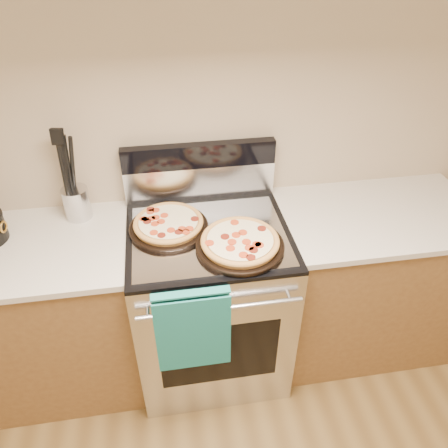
{
  "coord_description": "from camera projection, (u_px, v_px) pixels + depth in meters",
  "views": [
    {
      "loc": [
        -0.18,
        0.04,
        2.16
      ],
      "look_at": [
        0.06,
        1.55,
        1.03
      ],
      "focal_mm": 35.0,
      "sensor_mm": 36.0,
      "label": 1
    }
  ],
  "objects": [
    {
      "name": "countertop_left",
      "position": [
        14.0,
        251.0,
        1.96
      ],
      "size": [
        1.02,
        0.64,
        0.03
      ],
      "primitive_type": "cube",
      "color": "#BAB4A7",
      "rests_on": "cabinet_left"
    },
    {
      "name": "cabinet_right",
      "position": [
        364.0,
        281.0,
        2.46
      ],
      "size": [
        1.0,
        0.62,
        0.88
      ],
      "primitive_type": "cube",
      "color": "brown",
      "rests_on": "ground"
    },
    {
      "name": "cabinet_left",
      "position": [
        39.0,
        319.0,
        2.23
      ],
      "size": [
        1.0,
        0.62,
        0.88
      ],
      "primitive_type": "cube",
      "color": "brown",
      "rests_on": "ground"
    },
    {
      "name": "foil_sheet",
      "position": [
        209.0,
        235.0,
        2.01
      ],
      "size": [
        0.7,
        0.55,
        0.01
      ],
      "primitive_type": "cube",
      "color": "gray",
      "rests_on": "cooktop"
    },
    {
      "name": "range_body",
      "position": [
        210.0,
        302.0,
        2.32
      ],
      "size": [
        0.76,
        0.68,
        0.9
      ],
      "primitive_type": "cube",
      "color": "#B7B7BC",
      "rests_on": "ground"
    },
    {
      "name": "dish_towel",
      "position": [
        193.0,
        329.0,
        1.85
      ],
      "size": [
        0.32,
        0.05,
        0.42
      ],
      "primitive_type": null,
      "color": "#1A7084",
      "rests_on": "oven_handle"
    },
    {
      "name": "utensil_crock",
      "position": [
        77.0,
        203.0,
        2.11
      ],
      "size": [
        0.14,
        0.14,
        0.16
      ],
      "primitive_type": "cylinder",
      "rotation": [
        0.0,
        0.0,
        0.13
      ],
      "color": "silver",
      "rests_on": "countertop_left"
    },
    {
      "name": "countertop_right",
      "position": [
        381.0,
        215.0,
        2.19
      ],
      "size": [
        1.02,
        0.64,
        0.03
      ],
      "primitive_type": "cube",
      "color": "#BAB4A7",
      "rests_on": "cabinet_right"
    },
    {
      "name": "backsplash_upper",
      "position": [
        199.0,
        155.0,
        2.14
      ],
      "size": [
        0.76,
        0.06,
        0.12
      ],
      "primitive_type": "cube",
      "color": "black",
      "rests_on": "backsplash_lower"
    },
    {
      "name": "backsplash_lower",
      "position": [
        200.0,
        182.0,
        2.23
      ],
      "size": [
        0.76,
        0.06,
        0.18
      ],
      "primitive_type": "cube",
      "color": "silver",
      "rests_on": "cooktop"
    },
    {
      "name": "oven_window",
      "position": [
        220.0,
        354.0,
        2.05
      ],
      "size": [
        0.56,
        0.01,
        0.4
      ],
      "primitive_type": "cube",
      "color": "black",
      "rests_on": "range_body"
    },
    {
      "name": "oven_handle",
      "position": [
        221.0,
        309.0,
        1.81
      ],
      "size": [
        0.7,
        0.03,
        0.03
      ],
      "primitive_type": "cylinder",
      "rotation": [
        0.0,
        1.57,
        0.0
      ],
      "color": "silver",
      "rests_on": "range_body"
    },
    {
      "name": "cooktop",
      "position": [
        208.0,
        234.0,
        2.04
      ],
      "size": [
        0.76,
        0.68,
        0.02
      ],
      "primitive_type": "cube",
      "color": "black",
      "rests_on": "range_body"
    },
    {
      "name": "wall_back",
      "position": [
        197.0,
        115.0,
        2.06
      ],
      "size": [
        4.0,
        0.0,
        4.0
      ],
      "primitive_type": "plane",
      "rotation": [
        1.57,
        0.0,
        0.0
      ],
      "color": "tan",
      "rests_on": "ground"
    },
    {
      "name": "pepperoni_pizza_front",
      "position": [
        240.0,
        243.0,
        1.92
      ],
      "size": [
        0.43,
        0.43,
        0.05
      ],
      "primitive_type": null,
      "rotation": [
        0.0,
        0.0,
        -0.12
      ],
      "color": "#B37136",
      "rests_on": "foil_sheet"
    },
    {
      "name": "pepperoni_pizza_back",
      "position": [
        169.0,
        224.0,
        2.03
      ],
      "size": [
        0.4,
        0.4,
        0.05
      ],
      "primitive_type": null,
      "rotation": [
        0.0,
        0.0,
        -0.09
      ],
      "color": "#B37136",
      "rests_on": "foil_sheet"
    }
  ]
}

